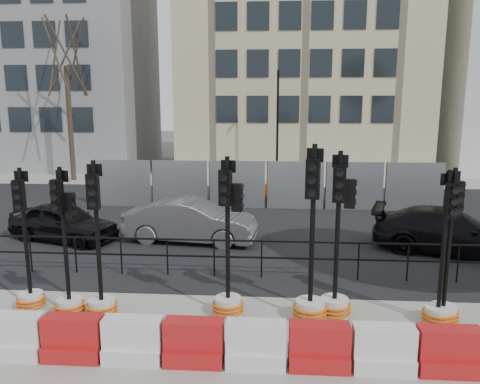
# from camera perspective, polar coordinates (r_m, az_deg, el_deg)

# --- Properties ---
(ground) EXTENTS (120.00, 120.00, 0.00)m
(ground) POSITION_cam_1_polar(r_m,az_deg,el_deg) (10.94, 2.47, -12.76)
(ground) COLOR #51514C
(ground) RESTS_ON ground
(sidewalk_near) EXTENTS (40.00, 6.00, 0.02)m
(sidewalk_near) POSITION_cam_1_polar(r_m,az_deg,el_deg) (8.28, 1.89, -21.09)
(sidewalk_near) COLOR gray
(sidewalk_near) RESTS_ON ground
(road) EXTENTS (40.00, 14.00, 0.03)m
(road) POSITION_cam_1_polar(r_m,az_deg,el_deg) (17.57, 3.07, -3.48)
(road) COLOR black
(road) RESTS_ON ground
(sidewalk_far) EXTENTS (40.00, 4.00, 0.02)m
(sidewalk_far) POSITION_cam_1_polar(r_m,az_deg,el_deg) (26.38, 3.38, 1.40)
(sidewalk_far) COLOR gray
(sidewalk_far) RESTS_ON ground
(building_grey) EXTENTS (11.00, 9.06, 14.00)m
(building_grey) POSITION_cam_1_polar(r_m,az_deg,el_deg) (35.11, -20.69, 14.56)
(building_grey) COLOR gray
(building_grey) RESTS_ON ground
(building_cream) EXTENTS (15.00, 10.06, 18.00)m
(building_cream) POSITION_cam_1_polar(r_m,az_deg,el_deg) (32.37, 7.43, 19.08)
(building_cream) COLOR beige
(building_cream) RESTS_ON ground
(kerb_railing) EXTENTS (18.00, 0.04, 1.00)m
(kerb_railing) POSITION_cam_1_polar(r_m,az_deg,el_deg) (11.81, 2.65, -7.36)
(kerb_railing) COLOR black
(kerb_railing) RESTS_ON ground
(heras_fencing) EXTENTS (14.33, 1.72, 2.00)m
(heras_fencing) POSITION_cam_1_polar(r_m,az_deg,el_deg) (20.16, 3.18, 0.34)
(heras_fencing) COLOR gray
(heras_fencing) RESTS_ON ground
(lamp_post_far) EXTENTS (0.12, 0.56, 6.00)m
(lamp_post_far) POSITION_cam_1_polar(r_m,az_deg,el_deg) (25.02, 4.59, 8.26)
(lamp_post_far) COLOR black
(lamp_post_far) RESTS_ON ground
(tree_bare_far) EXTENTS (2.00, 2.00, 9.00)m
(tree_bare_far) POSITION_cam_1_polar(r_m,az_deg,el_deg) (27.96, -20.49, 14.95)
(tree_bare_far) COLOR #473828
(tree_bare_far) RESTS_ON ground
(barrier_row) EXTENTS (15.70, 0.50, 0.80)m
(barrier_row) POSITION_cam_1_polar(r_m,az_deg,el_deg) (8.27, 1.96, -18.27)
(barrier_row) COLOR red
(barrier_row) RESTS_ON ground
(traffic_signal_a) EXTENTS (0.61, 0.61, 3.08)m
(traffic_signal_a) POSITION_cam_1_polar(r_m,az_deg,el_deg) (11.08, -24.31, -9.92)
(traffic_signal_a) COLOR white
(traffic_signal_a) RESTS_ON ground
(traffic_signal_b) EXTENTS (0.62, 0.62, 3.14)m
(traffic_signal_b) POSITION_cam_1_polar(r_m,az_deg,el_deg) (10.40, -20.24, -10.30)
(traffic_signal_b) COLOR white
(traffic_signal_b) RESTS_ON ground
(traffic_signal_c) EXTENTS (0.65, 0.65, 3.28)m
(traffic_signal_c) POSITION_cam_1_polar(r_m,az_deg,el_deg) (10.17, -16.65, -11.00)
(traffic_signal_c) COLOR white
(traffic_signal_c) RESTS_ON ground
(traffic_signal_d) EXTENTS (0.66, 0.66, 3.35)m
(traffic_signal_d) POSITION_cam_1_polar(r_m,az_deg,el_deg) (9.79, -1.45, -10.64)
(traffic_signal_d) COLOR white
(traffic_signal_d) RESTS_ON ground
(traffic_signal_e) EXTENTS (0.71, 0.71, 3.61)m
(traffic_signal_e) POSITION_cam_1_polar(r_m,az_deg,el_deg) (9.70, 8.59, -11.31)
(traffic_signal_e) COLOR white
(traffic_signal_e) RESTS_ON ground
(traffic_signal_f) EXTENTS (0.68, 0.68, 3.47)m
(traffic_signal_f) POSITION_cam_1_polar(r_m,az_deg,el_deg) (9.90, 11.62, -10.44)
(traffic_signal_f) COLOR white
(traffic_signal_f) RESTS_ON ground
(traffic_signal_g) EXTENTS (0.63, 0.63, 3.18)m
(traffic_signal_g) POSITION_cam_1_polar(r_m,az_deg,el_deg) (10.35, 23.71, -11.21)
(traffic_signal_g) COLOR white
(traffic_signal_g) RESTS_ON ground
(traffic_signal_h) EXTENTS (0.62, 0.62, 3.14)m
(traffic_signal_h) POSITION_cam_1_polar(r_m,az_deg,el_deg) (10.26, 23.19, -11.41)
(traffic_signal_h) COLOR white
(traffic_signal_h) RESTS_ON ground
(car_a) EXTENTS (3.57, 4.46, 1.23)m
(car_a) POSITION_cam_1_polar(r_m,az_deg,el_deg) (15.99, -20.75, -3.45)
(car_a) COLOR black
(car_a) RESTS_ON ground
(car_b) EXTENTS (2.41, 4.49, 1.37)m
(car_b) POSITION_cam_1_polar(r_m,az_deg,el_deg) (14.90, -5.99, -3.52)
(car_b) COLOR #505155
(car_b) RESTS_ON ground
(car_c) EXTENTS (4.52, 5.62, 1.31)m
(car_c) POSITION_cam_1_polar(r_m,az_deg,el_deg) (15.08, 24.47, -4.41)
(car_c) COLOR black
(car_c) RESTS_ON ground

